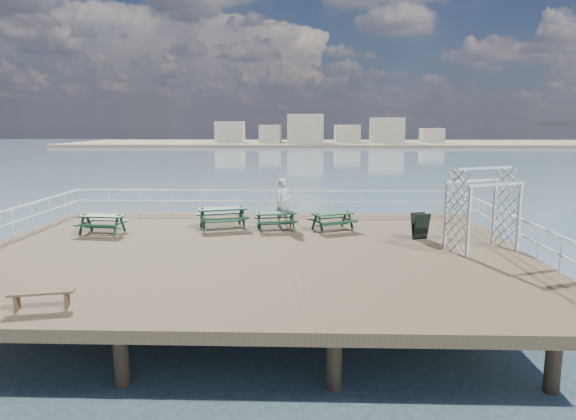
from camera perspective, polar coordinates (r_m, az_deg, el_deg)
The scene contains 11 objects.
ground at distance 17.30m, azimuth -4.15°, elevation -4.74°, with size 18.00×14.00×0.30m, color brown.
sea_backdrop at distance 151.19m, azimuth 5.96°, elevation 7.76°, with size 300.00×300.00×9.20m.
railing at distance 19.59m, azimuth -3.62°, elevation 0.02°, with size 17.77×13.76×1.10m.
picnic_table_a at distance 20.57m, azimuth -7.32°, elevation -0.39°, with size 2.27×2.04×0.92m.
picnic_table_b at distance 20.15m, azimuth -1.39°, elevation -0.81°, with size 1.79×1.54×0.77m.
picnic_table_c at distance 20.11m, azimuth 4.99°, elevation -0.85°, with size 1.99×1.84×0.77m.
picnic_table_d at distance 20.66m, azimuth -19.96°, elevation -1.07°, with size 1.77×1.48×0.80m.
flat_bench_far at distance 12.94m, azimuth -25.68°, elevation -8.57°, with size 1.43×0.67×0.40m.
trellis_arbor at distance 17.90m, azimuth 20.77°, elevation -0.39°, with size 2.48×1.94×2.74m.
sandwich_board at distance 19.09m, azimuth 14.48°, elevation -1.75°, with size 0.70×0.61×0.97m.
person at distance 20.70m, azimuth -0.52°, elevation 0.83°, with size 0.71×0.47×1.95m, color silver.
Camera 1 is at (1.78, -16.67, 4.12)m, focal length 32.00 mm.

